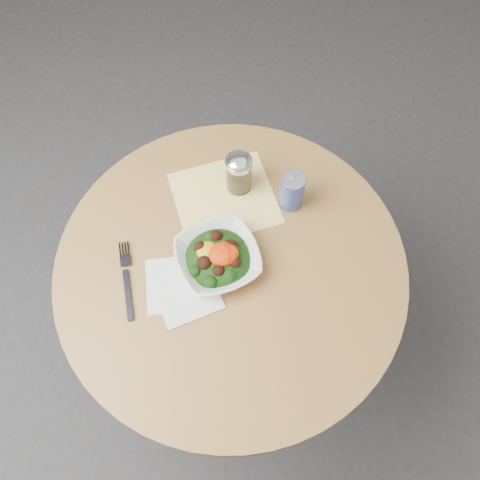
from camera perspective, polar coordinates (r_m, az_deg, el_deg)
The scene contains 8 objects.
ground at distance 2.07m, azimuth -0.67°, elevation -11.10°, with size 6.00×6.00×0.00m, color #2C2B2E.
table at distance 1.54m, azimuth -0.89°, elevation -5.70°, with size 0.90×0.90×0.75m.
cloth_napkin at distance 1.45m, azimuth -1.65°, elevation 4.48°, with size 0.26×0.24×0.00m, color yellow.
paper_napkins at distance 1.34m, azimuth -6.27°, elevation -5.12°, with size 0.19×0.20×0.00m.
salad_bowl at distance 1.34m, azimuth -2.38°, elevation -1.88°, with size 0.24×0.24×0.08m.
fork at distance 1.37m, azimuth -12.01°, elevation -3.90°, with size 0.03×0.21×0.00m.
spice_shaker at distance 1.42m, azimuth -0.12°, elevation 7.16°, with size 0.07×0.07×0.13m.
beverage_can at distance 1.40m, azimuth 5.59°, elevation 5.21°, with size 0.06×0.06×0.12m.
Camera 1 is at (-0.09, -0.54, 1.99)m, focal length 40.00 mm.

